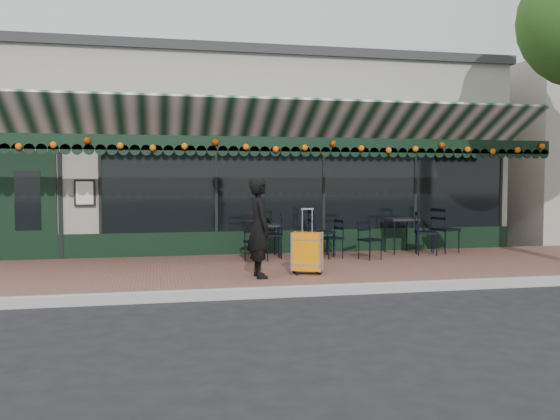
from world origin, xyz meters
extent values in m
plane|color=black|center=(0.00, 0.00, 0.00)|extent=(80.00, 80.00, 0.00)
cube|color=brown|center=(0.00, 2.00, 0.07)|extent=(18.00, 4.00, 0.15)
cube|color=#9E9E99|center=(0.00, -0.08, 0.07)|extent=(18.00, 0.16, 0.15)
cube|color=#9F978A|center=(0.00, 8.00, 2.25)|extent=(12.00, 8.00, 4.50)
cube|color=black|center=(1.20, 3.98, 1.65)|extent=(9.20, 0.04, 2.00)
cube|color=black|center=(-4.80, 3.98, 1.25)|extent=(1.10, 0.07, 2.20)
cube|color=silver|center=(-3.70, 3.94, 1.50)|extent=(0.42, 0.04, 0.55)
cube|color=black|center=(0.00, 2.52, 2.46)|extent=(12.00, 0.03, 0.28)
cylinder|color=#ED5C07|center=(0.00, 2.46, 2.44)|extent=(11.60, 0.12, 0.12)
imported|color=black|center=(-0.60, 0.86, 0.98)|extent=(0.44, 0.63, 1.67)
cube|color=orange|center=(0.26, 1.03, 0.54)|extent=(0.56, 0.45, 0.65)
cube|color=black|center=(0.26, 1.03, 0.18)|extent=(0.56, 0.45, 0.07)
cube|color=silver|center=(0.26, 1.03, 1.07)|extent=(0.21, 0.12, 0.40)
cube|color=black|center=(3.03, 3.44, 0.90)|extent=(0.62, 0.62, 0.04)
cylinder|color=black|center=(2.77, 3.18, 0.51)|extent=(0.03, 0.03, 0.73)
cylinder|color=black|center=(3.29, 3.18, 0.51)|extent=(0.03, 0.03, 0.73)
cylinder|color=black|center=(2.77, 3.70, 0.51)|extent=(0.03, 0.03, 0.73)
cylinder|color=black|center=(3.29, 3.70, 0.51)|extent=(0.03, 0.03, 0.73)
cube|color=black|center=(-0.01, 3.41, 0.81)|extent=(0.55, 0.55, 0.04)
cylinder|color=black|center=(-0.24, 3.18, 0.47)|extent=(0.03, 0.03, 0.64)
cylinder|color=black|center=(0.22, 3.18, 0.47)|extent=(0.03, 0.03, 0.64)
cylinder|color=black|center=(-0.24, 3.64, 0.47)|extent=(0.03, 0.03, 0.64)
cylinder|color=black|center=(0.22, 3.64, 0.47)|extent=(0.03, 0.03, 0.64)
camera|label=1|loc=(-2.30, -8.77, 1.78)|focal=38.00mm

